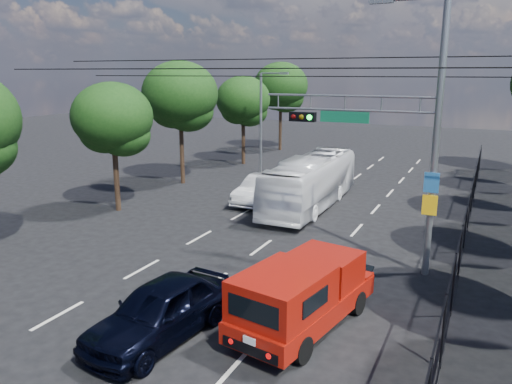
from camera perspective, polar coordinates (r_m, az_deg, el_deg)
The scene contains 14 objects.
ground at distance 14.57m, azimuth -13.26°, elevation -15.93°, with size 120.00×120.00×0.00m, color black.
lane_markings at distance 26.10m, azimuth 6.13°, elevation -2.26°, with size 6.12×38.00×0.01m.
signal_mast at distance 18.07m, azimuth 16.14°, elevation 7.18°, with size 6.43×0.39×9.50m.
streetlight_left at distance 35.05m, azimuth 0.81°, elevation 8.41°, with size 2.09×0.22×7.08m.
utility_wires at distance 20.31m, azimuth 1.66°, elevation 13.98°, with size 22.00×5.04×0.74m.
fence_right at distance 22.75m, azimuth 22.97°, elevation -2.97°, with size 0.06×34.03×2.00m.
tree_left_b at distance 26.44m, azimuth -15.98°, elevation 7.61°, with size 4.08×4.08×6.63m.
tree_left_c at distance 32.29m, azimuth -8.62°, elevation 10.41°, with size 4.80×4.80×7.80m.
tree_left_d at distance 39.03m, azimuth -1.45°, elevation 10.08°, with size 4.20×4.20×6.83m.
tree_left_e at distance 46.34m, azimuth 2.88°, elevation 11.62°, with size 4.92×4.92×7.99m.
red_pickup at distance 14.27m, azimuth 5.40°, elevation -11.42°, with size 2.89×5.66×2.01m.
navy_hatchback at distance 14.08m, azimuth -10.88°, elevation -13.14°, with size 1.92×4.77×1.62m, color black.
white_bus at distance 26.79m, azimuth 6.29°, elevation 1.16°, with size 2.30×9.83×2.74m, color white.
white_van at distance 27.63m, azimuth 0.59°, elevation 0.33°, with size 1.61×4.60×1.52m, color silver.
Camera 1 is at (8.18, -9.75, 7.08)m, focal length 35.00 mm.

